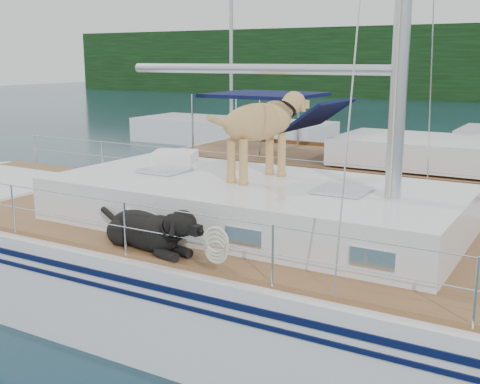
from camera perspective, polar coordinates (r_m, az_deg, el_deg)
The scene contains 4 objects.
ground at distance 8.57m, azimuth -3.62°, elevation -10.39°, with size 120.00×120.00×0.00m, color black.
main_sailboat at distance 8.27m, azimuth -3.14°, elevation -6.15°, with size 12.00×3.81×14.01m.
neighbor_sailboat at distance 13.36m, azimuth 14.98°, elevation 0.42°, with size 11.00×3.50×13.30m.
bg_boat_west at distance 24.17m, azimuth -0.81°, elevation 5.68°, with size 8.00×3.00×11.65m.
Camera 1 is at (4.45, -6.52, 3.33)m, focal length 45.00 mm.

